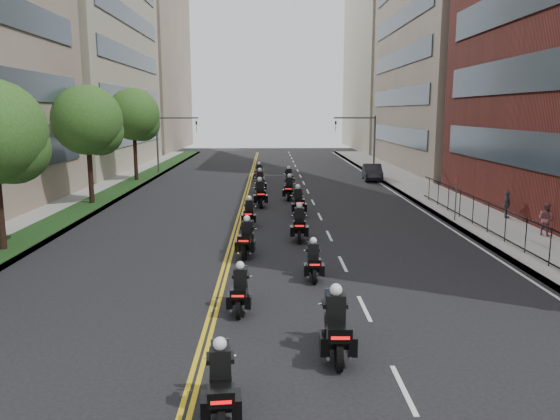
% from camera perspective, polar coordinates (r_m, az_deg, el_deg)
% --- Properties ---
extents(ground, '(160.00, 160.00, 0.00)m').
position_cam_1_polar(ground, '(12.56, -2.34, -18.35)').
color(ground, black).
rests_on(ground, ground).
extents(sidewalk_right, '(4.00, 90.00, 0.15)m').
position_cam_1_polar(sidewalk_right, '(38.35, 16.69, 0.93)').
color(sidewalk_right, gray).
rests_on(sidewalk_right, ground).
extents(sidewalk_left, '(4.00, 90.00, 0.15)m').
position_cam_1_polar(sidewalk_left, '(38.52, -19.70, 0.80)').
color(sidewalk_left, gray).
rests_on(sidewalk_left, ground).
extents(grass_strip, '(2.00, 90.00, 0.04)m').
position_cam_1_polar(grass_strip, '(38.25, -18.57, 0.95)').
color(grass_strip, black).
rests_on(grass_strip, sidewalk_left).
extents(building_right_tan, '(15.11, 28.00, 30.00)m').
position_cam_1_polar(building_right_tan, '(63.36, 19.40, 17.87)').
color(building_right_tan, '#7F6C5D').
rests_on(building_right_tan, ground).
extents(building_right_far, '(15.00, 28.00, 26.00)m').
position_cam_1_polar(building_right_far, '(91.79, 12.64, 14.40)').
color(building_right_far, '#A29D83').
rests_on(building_right_far, ground).
extents(building_left_mid, '(16.11, 28.00, 34.00)m').
position_cam_1_polar(building_left_mid, '(64.03, -22.81, 19.39)').
color(building_left_mid, '#A29D83').
rests_on(building_left_mid, ground).
extents(building_left_far, '(16.00, 28.00, 26.00)m').
position_cam_1_polar(building_left_far, '(92.03, -15.63, 14.26)').
color(building_left_far, '#7F6C5D').
rests_on(building_left_far, ground).
extents(iron_fence, '(0.05, 28.00, 1.50)m').
position_cam_1_polar(iron_fence, '(25.91, 23.37, -1.96)').
color(iron_fence, black).
rests_on(iron_fence, sidewalk_right).
extents(street_trees, '(4.40, 38.40, 7.98)m').
position_cam_1_polar(street_trees, '(31.73, -22.25, 7.92)').
color(street_trees, black).
rests_on(street_trees, ground).
extents(traffic_signal_right, '(4.09, 0.20, 5.60)m').
position_cam_1_polar(traffic_signal_right, '(53.88, 8.85, 7.69)').
color(traffic_signal_right, '#3F3F44').
rests_on(traffic_signal_right, ground).
extents(traffic_signal_left, '(4.09, 0.20, 5.60)m').
position_cam_1_polar(traffic_signal_left, '(53.97, -11.71, 7.60)').
color(traffic_signal_left, '#3F3F44').
rests_on(traffic_signal_left, ground).
extents(motorcycle_0, '(0.61, 2.21, 1.63)m').
position_cam_1_polar(motorcycle_0, '(11.41, -6.21, -17.88)').
color(motorcycle_0, black).
rests_on(motorcycle_0, ground).
extents(motorcycle_1, '(0.58, 2.49, 1.84)m').
position_cam_1_polar(motorcycle_1, '(13.87, 5.87, -12.22)').
color(motorcycle_1, black).
rests_on(motorcycle_1, ground).
extents(motorcycle_2, '(0.48, 2.07, 1.53)m').
position_cam_1_polar(motorcycle_2, '(16.82, -4.19, -8.52)').
color(motorcycle_2, black).
rests_on(motorcycle_2, ground).
extents(motorcycle_3, '(0.48, 2.06, 1.52)m').
position_cam_1_polar(motorcycle_3, '(19.94, 3.50, -5.50)').
color(motorcycle_3, black).
rests_on(motorcycle_3, ground).
extents(motorcycle_4, '(0.64, 2.31, 1.71)m').
position_cam_1_polar(motorcycle_4, '(23.07, -3.50, -3.13)').
color(motorcycle_4, black).
rests_on(motorcycle_4, ground).
extents(motorcycle_5, '(0.59, 2.43, 1.79)m').
position_cam_1_polar(motorcycle_5, '(25.77, 2.03, -1.62)').
color(motorcycle_5, black).
rests_on(motorcycle_5, ground).
extents(motorcycle_6, '(0.50, 2.19, 1.61)m').
position_cam_1_polar(motorcycle_6, '(28.99, -3.24, -0.43)').
color(motorcycle_6, black).
rests_on(motorcycle_6, ground).
extents(motorcycle_7, '(0.60, 2.49, 1.84)m').
position_cam_1_polar(motorcycle_7, '(31.82, 1.91, 0.70)').
color(motorcycle_7, black).
rests_on(motorcycle_7, ground).
extents(motorcycle_8, '(0.67, 2.56, 1.89)m').
position_cam_1_polar(motorcycle_8, '(34.94, -2.10, 1.59)').
color(motorcycle_8, black).
rests_on(motorcycle_8, ground).
extents(motorcycle_9, '(0.68, 2.44, 1.80)m').
position_cam_1_polar(motorcycle_9, '(37.58, 0.98, 2.16)').
color(motorcycle_9, black).
rests_on(motorcycle_9, ground).
extents(motorcycle_10, '(0.65, 2.52, 1.86)m').
position_cam_1_polar(motorcycle_10, '(40.83, -2.11, 2.84)').
color(motorcycle_10, black).
rests_on(motorcycle_10, ground).
extents(motorcycle_11, '(0.61, 2.26, 1.67)m').
position_cam_1_polar(motorcycle_11, '(44.25, 0.93, 3.32)').
color(motorcycle_11, black).
rests_on(motorcycle_11, ground).
extents(motorcycle_12, '(0.64, 2.34, 1.73)m').
position_cam_1_polar(motorcycle_12, '(47.40, -2.20, 3.81)').
color(motorcycle_12, black).
rests_on(motorcycle_12, ground).
extents(parked_sedan, '(1.89, 4.45, 1.43)m').
position_cam_1_polar(parked_sedan, '(49.02, 9.63, 3.92)').
color(parked_sedan, black).
rests_on(parked_sedan, ground).
extents(pedestrian_b, '(0.89, 0.96, 1.59)m').
position_cam_1_polar(pedestrian_b, '(29.01, 26.02, -0.84)').
color(pedestrian_b, brown).
rests_on(pedestrian_b, sidewalk_right).
extents(pedestrian_c, '(0.67, 0.95, 1.50)m').
position_cam_1_polar(pedestrian_c, '(32.87, 22.62, 0.52)').
color(pedestrian_c, '#42444A').
rests_on(pedestrian_c, sidewalk_right).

